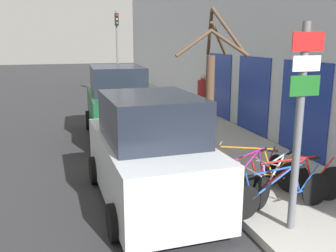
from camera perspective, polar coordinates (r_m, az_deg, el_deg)
name	(u,v)px	position (r m, az deg, el deg)	size (l,w,h in m)	color
ground_plane	(120,136)	(12.58, -7.38, -1.53)	(80.00, 80.00, 0.00)	#28282B
sidewalk_curb	(170,114)	(15.79, 0.32, 1.85)	(3.20, 32.00, 0.15)	#9E9B93
building_facade	(211,38)	(15.98, 6.64, 13.23)	(0.23, 32.00, 6.50)	#B2B7C1
signpost	(299,122)	(6.02, 19.37, 0.61)	(0.53, 0.14, 3.25)	#595B60
bicycle_0	(282,193)	(6.95, 16.94, -9.71)	(2.15, 0.44, 0.85)	black
bicycle_1	(292,185)	(7.28, 18.41, -8.52)	(2.33, 0.44, 0.93)	black
bicycle_2	(279,179)	(7.62, 16.58, -7.68)	(1.73, 1.15, 0.84)	black
bicycle_3	(250,177)	(7.48, 12.42, -7.60)	(2.12, 1.09, 0.91)	black
bicycle_4	(251,170)	(7.87, 12.50, -6.63)	(1.90, 1.33, 0.89)	black
parked_car_0	(150,155)	(7.24, -2.80, -4.38)	(2.12, 4.17, 2.15)	#B2B7BC
parked_car_1	(117,106)	(12.17, -7.71, 3.11)	(2.10, 4.49, 2.33)	#144728
pedestrian_near	(203,94)	(14.24, 5.28, 4.95)	(0.45, 0.38, 1.73)	#333338
street_tree	(211,91)	(9.24, 6.62, 5.38)	(1.73, 1.38, 3.74)	#4C3828
traffic_light	(117,42)	(21.15, -7.76, 12.63)	(0.20, 0.30, 4.50)	#595B60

